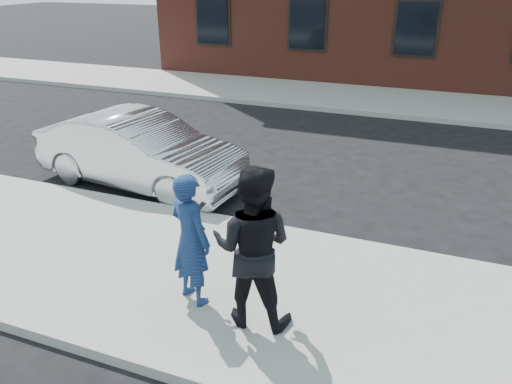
% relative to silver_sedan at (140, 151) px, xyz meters
% --- Properties ---
extents(ground, '(100.00, 100.00, 0.00)m').
position_rel_silver_sedan_xyz_m(ground, '(4.13, -2.52, -0.73)').
color(ground, black).
rests_on(ground, ground).
extents(near_sidewalk, '(50.00, 3.50, 0.15)m').
position_rel_silver_sedan_xyz_m(near_sidewalk, '(4.13, -2.77, -0.65)').
color(near_sidewalk, gray).
rests_on(near_sidewalk, ground).
extents(near_curb, '(50.00, 0.10, 0.15)m').
position_rel_silver_sedan_xyz_m(near_curb, '(4.13, -0.97, -0.65)').
color(near_curb, '#999691').
rests_on(near_curb, ground).
extents(far_sidewalk, '(50.00, 3.50, 0.15)m').
position_rel_silver_sedan_xyz_m(far_sidewalk, '(4.13, 8.73, -0.65)').
color(far_sidewalk, gray).
rests_on(far_sidewalk, ground).
extents(far_curb, '(50.00, 0.10, 0.15)m').
position_rel_silver_sedan_xyz_m(far_curb, '(4.13, 6.93, -0.65)').
color(far_curb, '#999691').
rests_on(far_curb, ground).
extents(silver_sedan, '(4.55, 2.04, 1.45)m').
position_rel_silver_sedan_xyz_m(silver_sedan, '(0.00, 0.00, 0.00)').
color(silver_sedan, silver).
rests_on(silver_sedan, ground).
extents(man_hoodie, '(0.75, 0.64, 1.74)m').
position_rel_silver_sedan_xyz_m(man_hoodie, '(2.88, -3.24, 0.30)').
color(man_hoodie, navy).
rests_on(man_hoodie, near_sidewalk).
extents(man_peacoat, '(1.06, 0.87, 2.01)m').
position_rel_silver_sedan_xyz_m(man_peacoat, '(3.74, -3.34, 0.43)').
color(man_peacoat, black).
rests_on(man_peacoat, near_sidewalk).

